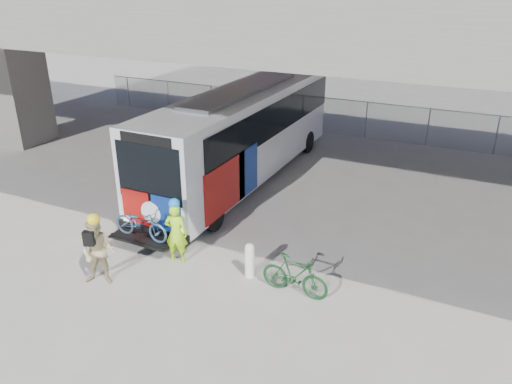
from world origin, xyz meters
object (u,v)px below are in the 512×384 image
Objects in this scene: cyclist_tan at (98,251)px; bike_parked at (295,275)px; bollard at (250,259)px; bus at (243,128)px; cyclist_hivis at (176,231)px.

bike_parked is (4.85, 1.79, -0.42)m from cyclist_tan.
bike_parked is (1.41, -0.22, 0.01)m from bollard.
cyclist_tan is (-3.44, -2.02, 0.43)m from bollard.
bus reaches higher than bike_parked.
bus is at bearing 118.42° from bollard.
cyclist_hivis is 1.08× the size of bike_parked.
bus is 7.37m from bollard.
bus reaches higher than cyclist_hivis.
cyclist_hivis reaches higher than bike_parked.
cyclist_tan is at bearing 43.29° from cyclist_hivis.
bike_parked is at bearing -0.89° from cyclist_tan.
bike_parked is (4.83, -6.55, -1.56)m from bus.
cyclist_tan is 5.19m from bike_parked.
bus reaches higher than bollard.
bike_parked reaches higher than bollard.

